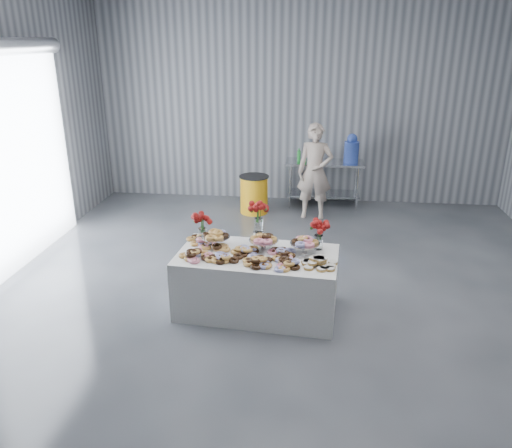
{
  "coord_description": "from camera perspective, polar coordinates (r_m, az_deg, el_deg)",
  "views": [
    {
      "loc": [
        0.25,
        -5.48,
        3.19
      ],
      "look_at": [
        -0.4,
        0.25,
        1.01
      ],
      "focal_mm": 35.0,
      "sensor_mm": 36.0,
      "label": 1
    }
  ],
  "objects": [
    {
      "name": "ground",
      "position": [
        6.35,
        3.37,
        -9.49
      ],
      "size": [
        9.0,
        9.0,
        0.0
      ],
      "primitive_type": "plane",
      "color": "#35383D",
      "rests_on": "ground"
    },
    {
      "name": "room_walls",
      "position": [
        5.6,
        1.1,
        15.08
      ],
      "size": [
        8.04,
        9.04,
        4.02
      ],
      "color": "gray",
      "rests_on": "ground"
    },
    {
      "name": "display_table",
      "position": [
        6.12,
        0.14,
        -6.68
      ],
      "size": [
        1.98,
        1.15,
        0.75
      ],
      "primitive_type": "cube",
      "rotation": [
        0.0,
        0.0,
        -0.08
      ],
      "color": "white",
      "rests_on": "ground"
    },
    {
      "name": "prep_table",
      "position": [
        9.92,
        7.76,
        5.52
      ],
      "size": [
        1.5,
        0.6,
        0.9
      ],
      "color": "silver",
      "rests_on": "ground"
    },
    {
      "name": "donut_mounds",
      "position": [
        5.89,
        0.09,
        -3.28
      ],
      "size": [
        1.86,
        0.95,
        0.09
      ],
      "primitive_type": null,
      "rotation": [
        0.0,
        0.0,
        -0.08
      ],
      "color": "gold",
      "rests_on": "display_table"
    },
    {
      "name": "cake_stand_left",
      "position": [
        6.15,
        -4.63,
        -1.31
      ],
      "size": [
        0.36,
        0.36,
        0.17
      ],
      "color": "silver",
      "rests_on": "display_table"
    },
    {
      "name": "cake_stand_mid",
      "position": [
        6.02,
        0.88,
        -1.73
      ],
      "size": [
        0.36,
        0.36,
        0.17
      ],
      "color": "silver",
      "rests_on": "display_table"
    },
    {
      "name": "cake_stand_right",
      "position": [
        5.96,
        5.61,
        -2.07
      ],
      "size": [
        0.36,
        0.36,
        0.17
      ],
      "color": "silver",
      "rests_on": "display_table"
    },
    {
      "name": "danish_pile",
      "position": [
        5.71,
        7.28,
        -4.15
      ],
      "size": [
        0.48,
        0.48,
        0.11
      ],
      "primitive_type": null,
      "color": "silver",
      "rests_on": "display_table"
    },
    {
      "name": "bouquet_left",
      "position": [
        6.24,
        -6.19,
        0.5
      ],
      "size": [
        0.26,
        0.26,
        0.42
      ],
      "color": "white",
      "rests_on": "display_table"
    },
    {
      "name": "bouquet_right",
      "position": [
        6.03,
        7.23,
        -0.26
      ],
      "size": [
        0.26,
        0.26,
        0.42
      ],
      "color": "white",
      "rests_on": "display_table"
    },
    {
      "name": "bouquet_center",
      "position": [
        6.14,
        0.31,
        1.11
      ],
      "size": [
        0.26,
        0.26,
        0.57
      ],
      "color": "silver",
      "rests_on": "display_table"
    },
    {
      "name": "water_jug",
      "position": [
        9.83,
        10.86,
        8.37
      ],
      "size": [
        0.28,
        0.28,
        0.55
      ],
      "color": "blue",
      "rests_on": "prep_table"
    },
    {
      "name": "drink_bottles",
      "position": [
        9.72,
        5.99,
        7.8
      ],
      "size": [
        0.54,
        0.08,
        0.27
      ],
      "primitive_type": null,
      "color": "#268C33",
      "rests_on": "prep_table"
    },
    {
      "name": "person",
      "position": [
        9.18,
        6.75,
        5.98
      ],
      "size": [
        0.66,
        0.46,
        1.75
      ],
      "primitive_type": "imported",
      "rotation": [
        0.0,
        0.0,
        -0.06
      ],
      "color": "#CC8C93",
      "rests_on": "ground"
    },
    {
      "name": "trash_barrel",
      "position": [
        9.5,
        -0.22,
        3.42
      ],
      "size": [
        0.56,
        0.56,
        0.72
      ],
      "rotation": [
        0.0,
        0.0,
        -0.12
      ],
      "color": "#EEA314",
      "rests_on": "ground"
    }
  ]
}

